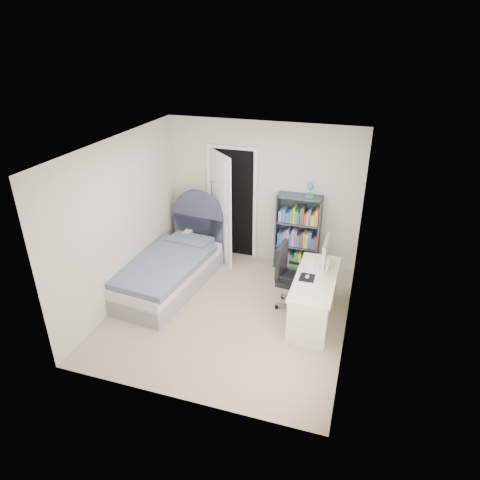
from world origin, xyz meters
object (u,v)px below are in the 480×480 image
(floor_lamp, at_px, (213,223))
(desk, at_px, (314,295))
(bookcase, at_px, (298,236))
(bed, at_px, (171,268))
(nightstand, at_px, (190,241))
(office_chair, at_px, (289,274))

(floor_lamp, distance_m, desk, 2.57)
(floor_lamp, height_order, bookcase, bookcase)
(bookcase, bearing_deg, bed, -147.25)
(bed, bearing_deg, floor_lamp, 77.29)
(nightstand, bearing_deg, bed, -87.10)
(nightstand, height_order, floor_lamp, floor_lamp)
(desk, bearing_deg, office_chair, 155.58)
(office_chair, bearing_deg, nightstand, 155.16)
(nightstand, distance_m, bookcase, 1.95)
(nightstand, bearing_deg, floor_lamp, 46.33)
(bookcase, bearing_deg, desk, -70.10)
(bed, bearing_deg, office_chair, -0.74)
(floor_lamp, relative_size, bookcase, 0.94)
(bed, relative_size, bookcase, 1.42)
(bed, distance_m, nightstand, 0.91)
(bookcase, bearing_deg, nightstand, -171.13)
(nightstand, relative_size, desk, 0.40)
(bed, xyz_separation_m, desk, (2.38, -0.22, 0.08))
(floor_lamp, bearing_deg, bed, -102.71)
(bed, relative_size, office_chair, 2.20)
(bed, height_order, bookcase, bookcase)
(bed, distance_m, floor_lamp, 1.31)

